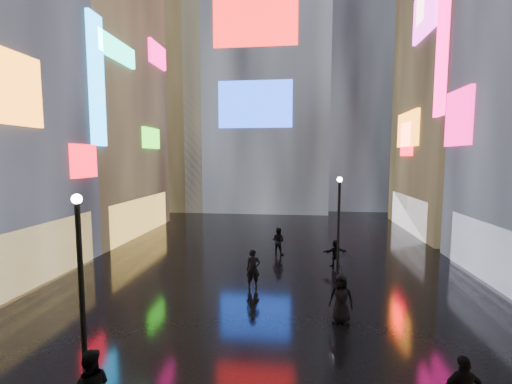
# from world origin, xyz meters

# --- Properties ---
(ground) EXTENTS (140.00, 140.00, 0.00)m
(ground) POSITION_xyz_m (0.00, 20.00, 0.00)
(ground) COLOR black
(ground) RESTS_ON ground
(building_left_far) EXTENTS (10.28, 12.00, 22.00)m
(building_left_far) POSITION_xyz_m (-15.98, 26.00, 10.98)
(building_left_far) COLOR black
(building_left_far) RESTS_ON ground
(building_right_far) EXTENTS (10.28, 12.00, 28.00)m
(building_right_far) POSITION_xyz_m (15.98, 30.00, 13.98)
(building_right_far) COLOR black
(building_right_far) RESTS_ON ground
(tower_main) EXTENTS (16.00, 14.20, 42.00)m
(tower_main) POSITION_xyz_m (-3.00, 43.97, 21.01)
(tower_main) COLOR black
(tower_main) RESTS_ON ground
(tower_flank_right) EXTENTS (12.00, 12.00, 34.00)m
(tower_flank_right) POSITION_xyz_m (9.00, 46.00, 17.00)
(tower_flank_right) COLOR black
(tower_flank_right) RESTS_ON ground
(tower_flank_left) EXTENTS (10.00, 10.00, 26.00)m
(tower_flank_left) POSITION_xyz_m (-14.00, 42.00, 13.00)
(tower_flank_left) COLOR black
(tower_flank_left) RESTS_ON ground
(lamp_near) EXTENTS (0.30, 0.30, 5.20)m
(lamp_near) POSITION_xyz_m (-4.91, 8.85, 2.94)
(lamp_near) COLOR black
(lamp_near) RESTS_ON ground
(lamp_far) EXTENTS (0.30, 0.30, 5.20)m
(lamp_far) POSITION_xyz_m (3.86, 18.91, 2.94)
(lamp_far) COLOR black
(lamp_far) RESTS_ON ground
(pedestrian_4) EXTENTS (1.04, 0.82, 1.86)m
(pedestrian_4) POSITION_xyz_m (3.21, 12.42, 0.93)
(pedestrian_4) COLOR black
(pedestrian_4) RESTS_ON ground
(pedestrian_5) EXTENTS (1.51, 0.85, 1.55)m
(pedestrian_5) POSITION_xyz_m (3.78, 19.28, 0.78)
(pedestrian_5) COLOR black
(pedestrian_5) RESTS_ON ground
(pedestrian_6) EXTENTS (0.79, 0.64, 1.88)m
(pedestrian_6) POSITION_xyz_m (-0.54, 15.42, 0.94)
(pedestrian_6) COLOR black
(pedestrian_6) RESTS_ON ground
(pedestrian_7) EXTENTS (1.03, 0.93, 1.74)m
(pedestrian_7) POSITION_xyz_m (0.36, 21.43, 0.87)
(pedestrian_7) COLOR black
(pedestrian_7) RESTS_ON ground
(umbrella_2) EXTENTS (1.14, 1.16, 0.89)m
(umbrella_2) POSITION_xyz_m (3.21, 12.42, 2.31)
(umbrella_2) COLOR black
(umbrella_2) RESTS_ON pedestrian_4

